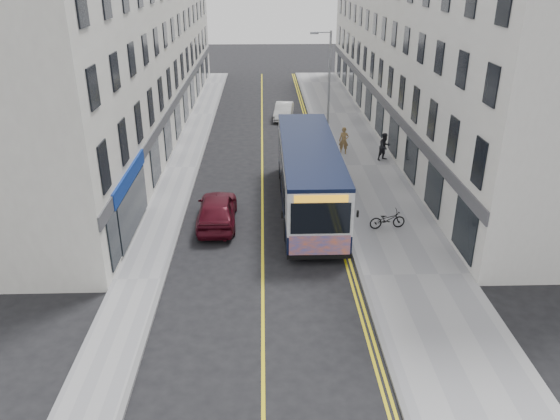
{
  "coord_description": "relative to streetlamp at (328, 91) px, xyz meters",
  "views": [
    {
      "loc": [
        0.11,
        -20.17,
        11.63
      ],
      "look_at": [
        0.8,
        2.03,
        1.6
      ],
      "focal_mm": 35.0,
      "sensor_mm": 36.0,
      "label": 1
    }
  ],
  "objects": [
    {
      "name": "terrace_west",
      "position": [
        -13.17,
        7.0,
        2.12
      ],
      "size": [
        6.0,
        46.0,
        13.0
      ],
      "primitive_type": "cube",
      "color": "white",
      "rests_on": "ground"
    },
    {
      "name": "terrace_east",
      "position": [
        7.33,
        7.0,
        2.12
      ],
      "size": [
        6.0,
        46.0,
        13.0
      ],
      "primitive_type": "cube",
      "color": "silver",
      "rests_on": "ground"
    },
    {
      "name": "pavement_west",
      "position": [
        -9.17,
        -2.0,
        -4.32
      ],
      "size": [
        2.0,
        64.0,
        0.12
      ],
      "primitive_type": "cube",
      "color": "#939396",
      "rests_on": "ground"
    },
    {
      "name": "ground",
      "position": [
        -4.17,
        -14.0,
        -4.38
      ],
      "size": [
        140.0,
        140.0,
        0.0
      ],
      "primitive_type": "plane",
      "color": "black",
      "rests_on": "ground"
    },
    {
      "name": "pavement_east",
      "position": [
        2.08,
        -2.0,
        -4.32
      ],
      "size": [
        4.5,
        64.0,
        0.12
      ],
      "primitive_type": "cube",
      "color": "#939396",
      "rests_on": "ground"
    },
    {
      "name": "pedestrian_far",
      "position": [
        3.66,
        -1.02,
        -3.38
      ],
      "size": [
        1.08,
        1.0,
        1.77
      ],
      "primitive_type": "imported",
      "rotation": [
        0.0,
        0.0,
        0.51
      ],
      "color": "black",
      "rests_on": "pavement_east"
    },
    {
      "name": "road_centre_line",
      "position": [
        -4.17,
        -2.0,
        -4.38
      ],
      "size": [
        0.12,
        64.0,
        0.01
      ],
      "primitive_type": "cube",
      "color": "yellow",
      "rests_on": "ground"
    },
    {
      "name": "streetlamp",
      "position": [
        0.0,
        0.0,
        0.0
      ],
      "size": [
        1.32,
        0.18,
        8.0
      ],
      "color": "gray",
      "rests_on": "ground"
    },
    {
      "name": "bicycle",
      "position": [
        1.77,
        -10.95,
        -3.81
      ],
      "size": [
        1.79,
        0.8,
        0.91
      ],
      "primitive_type": "imported",
      "rotation": [
        0.0,
        0.0,
        1.69
      ],
      "color": "black",
      "rests_on": "pavement_east"
    },
    {
      "name": "road_dbl_yellow_outer",
      "position": [
        -0.42,
        -2.0,
        -4.38
      ],
      "size": [
        0.1,
        64.0,
        0.01
      ],
      "primitive_type": "cube",
      "color": "yellow",
      "rests_on": "ground"
    },
    {
      "name": "kerb_west",
      "position": [
        -8.17,
        -2.0,
        -4.32
      ],
      "size": [
        0.18,
        64.0,
        0.13
      ],
      "primitive_type": "cube",
      "color": "slate",
      "rests_on": "ground"
    },
    {
      "name": "car_maroon",
      "position": [
        -6.36,
        -10.0,
        -3.59
      ],
      "size": [
        1.92,
        4.65,
        1.58
      ],
      "primitive_type": "imported",
      "rotation": [
        0.0,
        0.0,
        3.16
      ],
      "color": "#4C0C19",
      "rests_on": "ground"
    },
    {
      "name": "car_white",
      "position": [
        -2.37,
        9.9,
        -3.74
      ],
      "size": [
        1.85,
        4.04,
        1.28
      ],
      "primitive_type": "imported",
      "rotation": [
        0.0,
        0.0,
        -0.13
      ],
      "color": "silver",
      "rests_on": "ground"
    },
    {
      "name": "pedestrian_near",
      "position": [
        1.24,
        0.35,
        -3.37
      ],
      "size": [
        0.74,
        0.59,
        1.78
      ],
      "primitive_type": "imported",
      "rotation": [
        0.0,
        0.0,
        -0.28
      ],
      "color": "olive",
      "rests_on": "pavement_east"
    },
    {
      "name": "kerb_east",
      "position": [
        -0.17,
        -2.0,
        -4.32
      ],
      "size": [
        0.18,
        64.0,
        0.13
      ],
      "primitive_type": "cube",
      "color": "slate",
      "rests_on": "ground"
    },
    {
      "name": "road_dbl_yellow_inner",
      "position": [
        -0.62,
        -2.0,
        -4.38
      ],
      "size": [
        0.1,
        64.0,
        0.01
      ],
      "primitive_type": "cube",
      "color": "yellow",
      "rests_on": "ground"
    },
    {
      "name": "city_bus",
      "position": [
        -1.79,
        -8.25,
        -2.48
      ],
      "size": [
        2.79,
        11.99,
        3.49
      ],
      "color": "black",
      "rests_on": "ground"
    }
  ]
}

